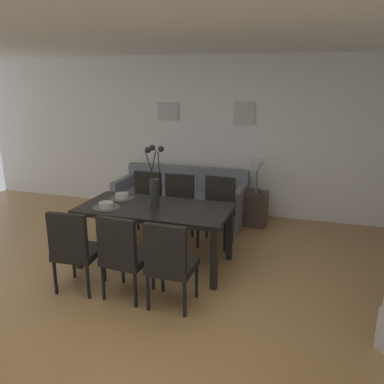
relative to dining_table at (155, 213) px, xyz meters
name	(u,v)px	position (x,y,z in m)	size (l,w,h in m)	color
ground_plane	(135,307)	(0.19, -0.99, -0.66)	(9.00, 9.00, 0.00)	#A87A47
back_wall_panel	(217,136)	(0.19, 2.26, 0.64)	(9.00, 0.10, 2.60)	silver
ceiling_panel	(143,30)	(0.19, -0.59, 1.98)	(9.00, 7.20, 0.08)	white
dining_table	(155,213)	(0.00, 0.00, 0.00)	(1.80, 0.90, 0.74)	black
dining_chair_near_left	(74,247)	(-0.55, -0.88, -0.15)	(0.47, 0.47, 0.92)	black
dining_chair_near_right	(145,201)	(-0.53, 0.86, -0.15)	(0.47, 0.47, 0.92)	black
dining_chair_far_left	(123,253)	(0.01, -0.85, -0.15)	(0.47, 0.47, 0.92)	black
dining_chair_far_right	(177,205)	(-0.02, 0.84, -0.15)	(0.44, 0.44, 0.92)	black
dining_chair_mid_left	(170,261)	(0.52, -0.88, -0.15)	(0.45, 0.45, 0.92)	black
dining_chair_mid_right	(217,208)	(0.56, 0.87, -0.15)	(0.46, 0.46, 0.92)	black
centerpiece_vase	(154,184)	(0.00, 0.00, 0.36)	(0.21, 0.23, 0.73)	#232326
placemat_near_left	(106,207)	(-0.54, -0.20, 0.08)	(0.32, 0.32, 0.01)	#4C4742
bowl_near_left	(106,204)	(-0.54, -0.20, 0.12)	(0.17, 0.17, 0.07)	#B2ADA3
placemat_near_right	(122,198)	(-0.54, 0.20, 0.08)	(0.32, 0.32, 0.01)	#4C4742
bowl_near_right	(122,195)	(-0.54, 0.20, 0.12)	(0.17, 0.17, 0.07)	#B2ADA3
sofa	(181,201)	(-0.26, 1.71, -0.38)	(2.10, 0.84, 0.80)	slate
side_table	(255,209)	(0.96, 1.75, -0.40)	(0.36, 0.36, 0.52)	#3D2D23
table_lamp	(257,169)	(0.96, 1.75, 0.23)	(0.22, 0.22, 0.51)	#4C4C51
framed_picture_left	(168,111)	(-0.65, 2.19, 1.03)	(0.37, 0.03, 0.30)	#B2ADA3
framed_picture_center	(245,113)	(0.65, 2.19, 1.03)	(0.34, 0.03, 0.36)	#B2ADA3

